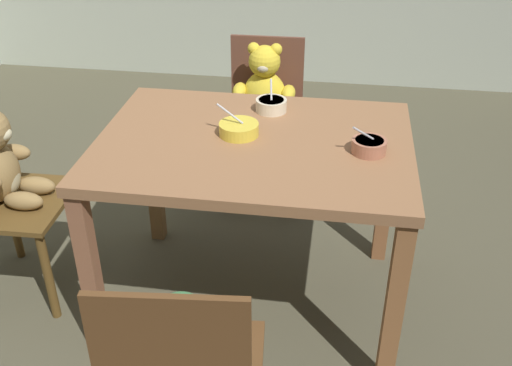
{
  "coord_description": "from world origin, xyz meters",
  "views": [
    {
      "loc": [
        0.3,
        -1.92,
        1.75
      ],
      "look_at": [
        0.0,
        0.05,
        0.54
      ],
      "focal_mm": 42.31,
      "sensor_mm": 36.0,
      "label": 1
    }
  ],
  "objects_px": {
    "dining_table": "(254,164)",
    "teddy_chair_far_center": "(264,99)",
    "porridge_bowl_yellow_center": "(239,129)",
    "porridge_bowl_cream_far_center": "(271,105)",
    "porridge_bowl_terracotta_near_right": "(369,146)"
  },
  "relations": [
    {
      "from": "dining_table",
      "to": "teddy_chair_far_center",
      "type": "height_order",
      "value": "teddy_chair_far_center"
    },
    {
      "from": "teddy_chair_far_center",
      "to": "porridge_bowl_yellow_center",
      "type": "distance_m",
      "value": 0.85
    },
    {
      "from": "dining_table",
      "to": "porridge_bowl_yellow_center",
      "type": "height_order",
      "value": "porridge_bowl_yellow_center"
    },
    {
      "from": "dining_table",
      "to": "porridge_bowl_terracotta_near_right",
      "type": "relative_size",
      "value": 9.14
    },
    {
      "from": "dining_table",
      "to": "teddy_chair_far_center",
      "type": "bearing_deg",
      "value": 95.39
    },
    {
      "from": "dining_table",
      "to": "porridge_bowl_yellow_center",
      "type": "distance_m",
      "value": 0.14
    },
    {
      "from": "teddy_chair_far_center",
      "to": "porridge_bowl_cream_far_center",
      "type": "bearing_deg",
      "value": 9.51
    },
    {
      "from": "dining_table",
      "to": "teddy_chair_far_center",
      "type": "relative_size",
      "value": 1.37
    },
    {
      "from": "porridge_bowl_terracotta_near_right",
      "to": "porridge_bowl_yellow_center",
      "type": "bearing_deg",
      "value": 171.79
    },
    {
      "from": "porridge_bowl_yellow_center",
      "to": "dining_table",
      "type": "bearing_deg",
      "value": -28.93
    },
    {
      "from": "dining_table",
      "to": "porridge_bowl_yellow_center",
      "type": "bearing_deg",
      "value": 151.07
    },
    {
      "from": "dining_table",
      "to": "porridge_bowl_yellow_center",
      "type": "relative_size",
      "value": 7.29
    },
    {
      "from": "porridge_bowl_yellow_center",
      "to": "porridge_bowl_cream_far_center",
      "type": "bearing_deg",
      "value": 68.37
    },
    {
      "from": "teddy_chair_far_center",
      "to": "porridge_bowl_cream_far_center",
      "type": "distance_m",
      "value": 0.65
    },
    {
      "from": "dining_table",
      "to": "porridge_bowl_cream_far_center",
      "type": "height_order",
      "value": "porridge_bowl_cream_far_center"
    }
  ]
}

